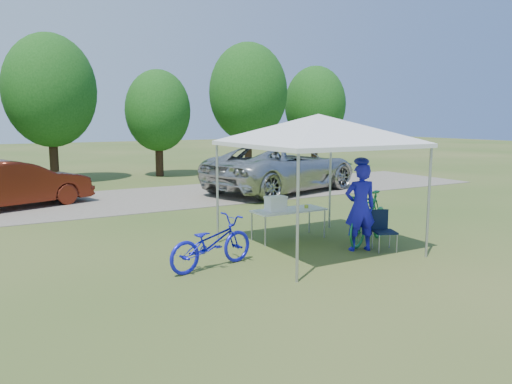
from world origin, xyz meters
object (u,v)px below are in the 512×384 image
Objects in this scene: bike_green at (369,218)px; sedan at (17,184)px; cooler at (276,203)px; cyclist at (360,207)px; folding_table at (289,211)px; bike_blue at (211,243)px; minivan at (283,167)px; folding_chair at (382,227)px.

bike_green is 10.40m from sedan.
cyclist reaches higher than cooler.
sedan reaches higher than folding_table.
bike_blue is 3.64m from bike_green.
cyclist is (0.72, -1.49, 0.26)m from folding_table.
folding_table is 8.72m from sedan.
bike_blue is 0.28× the size of minivan.
minivan is (4.14, 6.15, 0.05)m from cooler.
folding_table is 1.73m from bike_green.
cooler is 8.53m from sedan.
bike_green is at bearing -103.65° from bike_blue.
cyclist is 1.01× the size of bike_blue.
cyclist reaches higher than minivan.
bike_green is at bearing -131.46° from cyclist.
bike_blue is at bearing -154.77° from folding_table.
folding_table is 0.38× the size of sedan.
cooler reaches higher than folding_table.
cooler is 1.83m from cyclist.
minivan is at bearing 58.26° from folding_table.
bike_green is at bearing 99.99° from folding_chair.
cyclist is 8.24m from minivan.
minivan is 8.74m from sedan.
cyclist reaches higher than bike_blue.
cooler is 0.25× the size of bike_blue.
cyclist reaches higher than folding_chair.
folding_chair reaches higher than folding_table.
minivan is (2.54, 7.32, 0.32)m from bike_green.
cooler reaches higher than bike_blue.
cyclist is at bearing 141.32° from minivan.
cyclist is 0.29× the size of minivan.
folding_chair is 0.44× the size of bike_green.
folding_chair is 3.57m from bike_blue.
cooler is at bearing -73.95° from bike_blue.
bike_green reaches higher than folding_chair.
cyclist reaches higher than sedan.
minivan is (3.80, 6.15, 0.26)m from folding_table.
bike_green is at bearing 144.15° from minivan.
bike_green is at bearing -162.19° from sedan.
folding_chair is at bearing -111.57° from bike_blue.
minivan is (3.08, 7.64, -0.00)m from cyclist.
bike_blue is at bearing 122.91° from minivan.
minivan is at bearing -93.82° from cyclist.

